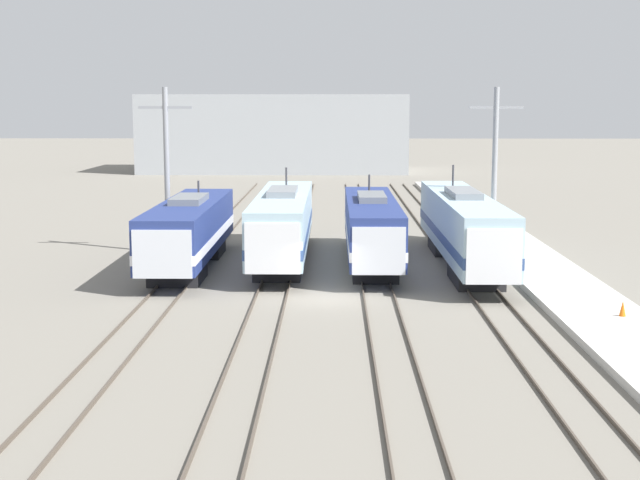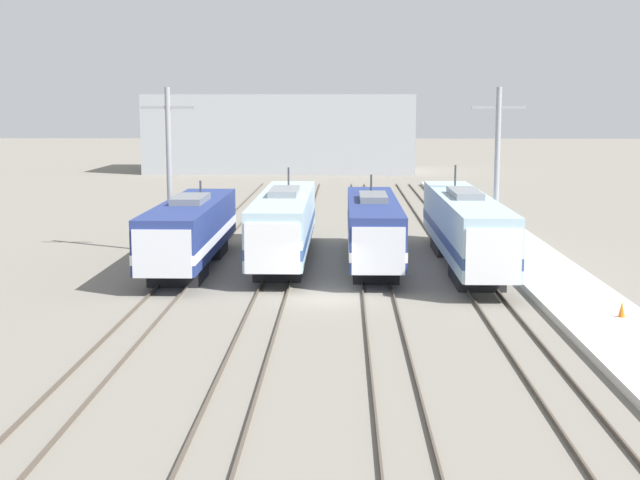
{
  "view_description": "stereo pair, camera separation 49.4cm",
  "coord_description": "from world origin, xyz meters",
  "px_view_note": "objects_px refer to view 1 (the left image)",
  "views": [
    {
      "loc": [
        0.35,
        -40.64,
        8.93
      ],
      "look_at": [
        -0.28,
        2.19,
        2.42
      ],
      "focal_mm": 50.0,
      "sensor_mm": 36.0,
      "label": 1
    },
    {
      "loc": [
        0.84,
        -40.63,
        8.93
      ],
      "look_at": [
        -0.28,
        2.19,
        2.42
      ],
      "focal_mm": 50.0,
      "sensor_mm": 36.0,
      "label": 2
    }
  ],
  "objects_px": {
    "locomotive_far_left": "(188,232)",
    "locomotive_center_right": "(372,229)",
    "traffic_cone": "(623,308)",
    "locomotive_far_right": "(464,228)",
    "catenary_tower_left": "(167,167)",
    "catenary_tower_right": "(495,167)",
    "locomotive_center_left": "(283,225)"
  },
  "relations": [
    {
      "from": "traffic_cone",
      "to": "locomotive_far_right",
      "type": "bearing_deg",
      "value": 110.13
    },
    {
      "from": "locomotive_far_right",
      "to": "catenary_tower_left",
      "type": "xyz_separation_m",
      "value": [
        -17.22,
        4.61,
        3.06
      ]
    },
    {
      "from": "locomotive_far_left",
      "to": "traffic_cone",
      "type": "xyz_separation_m",
      "value": [
        19.84,
        -12.2,
        -1.4
      ]
    },
    {
      "from": "catenary_tower_left",
      "to": "traffic_cone",
      "type": "xyz_separation_m",
      "value": [
        21.92,
        -17.45,
        -4.61
      ]
    },
    {
      "from": "locomotive_far_right",
      "to": "traffic_cone",
      "type": "bearing_deg",
      "value": -69.87
    },
    {
      "from": "locomotive_far_right",
      "to": "traffic_cone",
      "type": "xyz_separation_m",
      "value": [
        4.71,
        -12.84,
        -1.55
      ]
    },
    {
      "from": "catenary_tower_right",
      "to": "traffic_cone",
      "type": "relative_size",
      "value": 15.47
    },
    {
      "from": "locomotive_center_left",
      "to": "catenary_tower_right",
      "type": "height_order",
      "value": "catenary_tower_right"
    },
    {
      "from": "locomotive_center_left",
      "to": "locomotive_far_right",
      "type": "xyz_separation_m",
      "value": [
        10.09,
        -1.46,
        0.04
      ]
    },
    {
      "from": "locomotive_far_left",
      "to": "locomotive_center_left",
      "type": "distance_m",
      "value": 5.47
    },
    {
      "from": "locomotive_far_right",
      "to": "catenary_tower_left",
      "type": "bearing_deg",
      "value": 165.02
    },
    {
      "from": "catenary_tower_right",
      "to": "locomotive_far_right",
      "type": "bearing_deg",
      "value": -117.9
    },
    {
      "from": "locomotive_far_left",
      "to": "catenary_tower_right",
      "type": "relative_size",
      "value": 1.62
    },
    {
      "from": "catenary_tower_right",
      "to": "traffic_cone",
      "type": "bearing_deg",
      "value": -82.6
    },
    {
      "from": "locomotive_center_left",
      "to": "locomotive_far_right",
      "type": "bearing_deg",
      "value": -8.21
    },
    {
      "from": "locomotive_center_right",
      "to": "catenary_tower_left",
      "type": "distance_m",
      "value": 13.24
    },
    {
      "from": "locomotive_far_left",
      "to": "locomotive_center_left",
      "type": "relative_size",
      "value": 0.89
    },
    {
      "from": "locomotive_center_left",
      "to": "locomotive_center_right",
      "type": "relative_size",
      "value": 1.1
    },
    {
      "from": "locomotive_center_left",
      "to": "locomotive_center_right",
      "type": "distance_m",
      "value": 5.14
    },
    {
      "from": "locomotive_far_left",
      "to": "locomotive_center_right",
      "type": "xyz_separation_m",
      "value": [
        10.09,
        1.15,
        0.01
      ]
    },
    {
      "from": "catenary_tower_left",
      "to": "traffic_cone",
      "type": "relative_size",
      "value": 15.47
    },
    {
      "from": "locomotive_center_right",
      "to": "locomotive_far_right",
      "type": "xyz_separation_m",
      "value": [
        5.05,
        -0.51,
        0.14
      ]
    },
    {
      "from": "catenary_tower_right",
      "to": "traffic_cone",
      "type": "height_order",
      "value": "catenary_tower_right"
    },
    {
      "from": "locomotive_far_left",
      "to": "locomotive_center_right",
      "type": "height_order",
      "value": "locomotive_center_right"
    },
    {
      "from": "locomotive_center_left",
      "to": "catenary_tower_left",
      "type": "height_order",
      "value": "catenary_tower_left"
    },
    {
      "from": "catenary_tower_right",
      "to": "catenary_tower_left",
      "type": "bearing_deg",
      "value": 180.0
    },
    {
      "from": "locomotive_center_left",
      "to": "catenary_tower_left",
      "type": "xyz_separation_m",
      "value": [
        -7.12,
        3.15,
        3.1
      ]
    },
    {
      "from": "catenary_tower_left",
      "to": "locomotive_far_right",
      "type": "bearing_deg",
      "value": -14.98
    },
    {
      "from": "locomotive_far_left",
      "to": "locomotive_far_right",
      "type": "relative_size",
      "value": 0.81
    },
    {
      "from": "locomotive_far_right",
      "to": "catenary_tower_left",
      "type": "distance_m",
      "value": 18.08
    },
    {
      "from": "catenary_tower_left",
      "to": "traffic_cone",
      "type": "distance_m",
      "value": 28.4
    },
    {
      "from": "catenary_tower_left",
      "to": "locomotive_far_left",
      "type": "bearing_deg",
      "value": -68.4
    }
  ]
}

